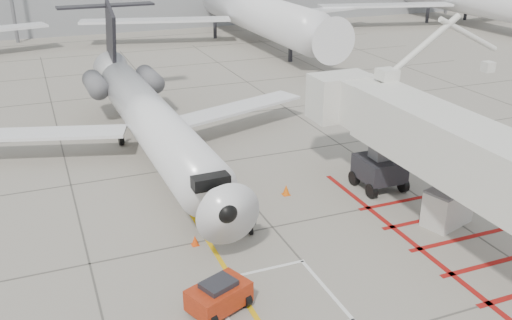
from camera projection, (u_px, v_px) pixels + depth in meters
name	position (u px, v px, depth m)	size (l,w,h in m)	color
ground_plane	(313.00, 274.00, 22.16)	(260.00, 260.00, 0.00)	gray
regional_jet	(159.00, 106.00, 30.01)	(22.46, 28.32, 7.42)	white
jet_bridge	(460.00, 164.00, 23.24)	(8.35, 17.63, 7.05)	silver
pushback_tug	(219.00, 295.00, 19.90)	(2.12, 1.32, 1.23)	#A3290F
baggage_cart	(232.00, 219.00, 25.01)	(1.92, 1.21, 1.21)	#555559
ground_power_unit	(448.00, 206.00, 25.58)	(2.20, 1.28, 1.74)	beige
cone_nose	(195.00, 240.00, 24.09)	(0.32, 0.32, 0.45)	#DD400B
cone_side	(286.00, 190.00, 28.54)	(0.38, 0.38, 0.53)	#E1590B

